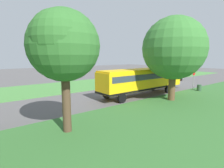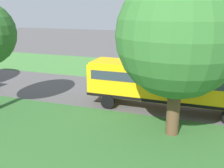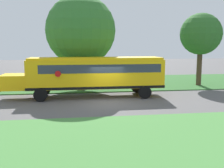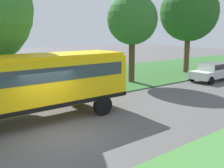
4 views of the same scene
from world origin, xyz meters
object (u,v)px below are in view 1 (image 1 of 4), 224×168
(oak_tree_beside_bus, at_px, (174,48))
(oak_tree_roadside_mid, at_px, (63,44))
(stop_sign, at_px, (194,78))
(pickup_truck, at_px, (172,75))
(school_bus, at_px, (140,80))
(trash_bin, at_px, (199,88))

(oak_tree_beside_bus, bearing_deg, oak_tree_roadside_mid, 93.27)
(oak_tree_beside_bus, bearing_deg, stop_sign, -79.02)
(pickup_truck, xyz_separation_m, stop_sign, (-7.30, 6.15, 0.66))
(school_bus, relative_size, oak_tree_beside_bus, 1.44)
(oak_tree_beside_bus, height_order, oak_tree_roadside_mid, oak_tree_beside_bus)
(stop_sign, bearing_deg, pickup_truck, -40.12)
(school_bus, height_order, oak_tree_roadside_mid, oak_tree_roadside_mid)
(pickup_truck, distance_m, stop_sign, 9.57)
(stop_sign, distance_m, trash_bin, 1.54)
(school_bus, distance_m, oak_tree_roadside_mid, 12.61)
(school_bus, bearing_deg, oak_tree_roadside_mid, 111.67)
(pickup_truck, relative_size, stop_sign, 1.97)
(trash_bin, bearing_deg, oak_tree_roadside_mid, 93.76)
(school_bus, bearing_deg, oak_tree_beside_bus, -169.33)
(trash_bin, bearing_deg, oak_tree_beside_bus, 94.56)
(stop_sign, xyz_separation_m, trash_bin, (-0.84, -0.02, -1.29))
(pickup_truck, bearing_deg, oak_tree_beside_bus, 122.83)
(school_bus, relative_size, trash_bin, 13.80)
(pickup_truck, height_order, oak_tree_beside_bus, oak_tree_beside_bus)
(pickup_truck, bearing_deg, school_bus, 109.09)
(oak_tree_roadside_mid, relative_size, stop_sign, 2.66)
(oak_tree_roadside_mid, bearing_deg, stop_sign, -83.77)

